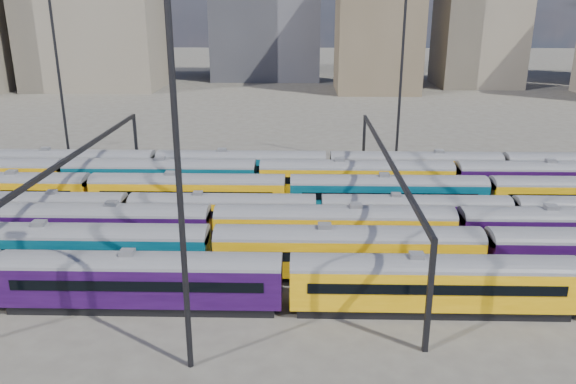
{
  "coord_description": "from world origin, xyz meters",
  "views": [
    {
      "loc": [
        1.81,
        -51.7,
        21.52
      ],
      "look_at": [
        0.48,
        3.53,
        3.0
      ],
      "focal_mm": 35.0,
      "sensor_mm": 36.0,
      "label": 1
    }
  ],
  "objects_px": {
    "rake_1": "(485,249)",
    "rake_2": "(334,225)",
    "rake_0": "(432,278)",
    "mast_2": "(177,149)"
  },
  "relations": [
    {
      "from": "rake_0",
      "to": "mast_2",
      "type": "xyz_separation_m",
      "value": [
        -16.38,
        -7.0,
        11.24
      ]
    },
    {
      "from": "rake_2",
      "to": "rake_1",
      "type": "bearing_deg",
      "value": -22.89
    },
    {
      "from": "rake_1",
      "to": "rake_0",
      "type": "bearing_deg",
      "value": -136.51
    },
    {
      "from": "rake_1",
      "to": "rake_2",
      "type": "bearing_deg",
      "value": 157.11
    },
    {
      "from": "rake_2",
      "to": "mast_2",
      "type": "bearing_deg",
      "value": -119.97
    },
    {
      "from": "mast_2",
      "to": "rake_2",
      "type": "bearing_deg",
      "value": 60.03
    },
    {
      "from": "rake_1",
      "to": "mast_2",
      "type": "bearing_deg",
      "value": -151.0
    },
    {
      "from": "rake_2",
      "to": "mast_2",
      "type": "height_order",
      "value": "mast_2"
    },
    {
      "from": "rake_1",
      "to": "mast_2",
      "type": "relative_size",
      "value": 5.15
    },
    {
      "from": "rake_2",
      "to": "mast_2",
      "type": "relative_size",
      "value": 5.95
    }
  ]
}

